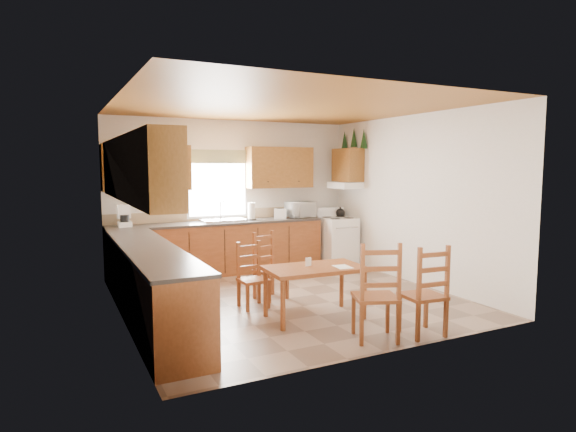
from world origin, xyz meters
name	(u,v)px	position (x,y,z in m)	size (l,w,h in m)	color
floor	(288,298)	(0.00, 0.00, 0.00)	(4.50, 4.50, 0.00)	#866E5C
ceiling	(288,106)	(0.00, 0.00, 2.70)	(4.50, 4.50, 0.00)	brown
wall_left	(120,211)	(-2.25, 0.00, 1.35)	(4.50, 4.50, 0.00)	silver
wall_right	(413,199)	(2.25, 0.00, 1.35)	(4.50, 4.50, 0.00)	silver
wall_back	(233,195)	(0.00, 2.25, 1.35)	(4.50, 4.50, 0.00)	silver
wall_front	(389,221)	(0.00, -2.25, 1.35)	(4.50, 4.50, 0.00)	silver
lower_cab_back	(219,249)	(-0.38, 1.95, 0.44)	(3.75, 0.60, 0.88)	brown
lower_cab_left	(150,286)	(-1.95, -0.15, 0.44)	(0.60, 3.60, 0.88)	brown
counter_back	(219,223)	(-0.38, 1.95, 0.90)	(3.75, 0.63, 0.04)	#39332F
counter_left	(149,248)	(-1.95, -0.15, 0.90)	(0.63, 3.60, 0.04)	#39332F
backsplash	(214,215)	(-0.38, 2.24, 1.01)	(3.75, 0.01, 0.18)	#9D8463
upper_cab_back_left	(147,168)	(-1.55, 2.08, 1.85)	(1.41, 0.33, 0.75)	brown
upper_cab_back_right	(280,168)	(0.86, 2.08, 1.85)	(1.25, 0.33, 0.75)	brown
upper_cab_left	(134,169)	(-2.08, -0.15, 1.85)	(0.33, 3.60, 0.75)	brown
upper_cab_stove	(348,165)	(2.08, 1.65, 1.90)	(0.33, 0.62, 0.62)	brown
range_hood	(345,185)	(2.03, 1.65, 1.52)	(0.44, 0.62, 0.12)	white
window_frame	(218,185)	(-0.30, 2.22, 1.55)	(1.13, 0.02, 1.18)	white
window_pane	(218,185)	(-0.30, 2.21, 1.55)	(1.05, 0.01, 1.10)	white
window_valance	(218,157)	(-0.30, 2.19, 2.05)	(1.19, 0.01, 0.24)	#445D2E
sink_basin	(223,220)	(-0.30, 1.95, 0.94)	(0.75, 0.45, 0.04)	silver
pine_decal_a	(364,139)	(2.21, 1.33, 2.38)	(0.22, 0.22, 0.36)	#183E1C
pine_decal_b	(354,137)	(2.21, 1.65, 2.42)	(0.22, 0.22, 0.36)	#183E1C
pine_decal_c	(345,140)	(2.21, 1.97, 2.38)	(0.22, 0.22, 0.36)	#183E1C
stove	(338,242)	(1.88, 1.66, 0.44)	(0.60, 0.62, 0.89)	white
coffeemaker	(124,216)	(-1.94, 1.95, 1.09)	(0.20, 0.24, 0.34)	white
paper_towel	(252,211)	(0.23, 1.94, 1.08)	(0.13, 0.13, 0.31)	white
toaster	(280,214)	(0.80, 1.93, 1.01)	(0.22, 0.14, 0.18)	white
microwave	(301,210)	(1.23, 1.95, 1.07)	(0.49, 0.35, 0.29)	white
dining_table	(315,292)	(-0.09, -0.93, 0.32)	(1.21, 0.69, 0.65)	brown
chair_near_left	(376,291)	(0.13, -1.87, 0.54)	(0.45, 0.43, 1.08)	brown
chair_near_right	(423,290)	(0.70, -1.99, 0.51)	(0.43, 0.41, 1.02)	brown
chair_far_left	(253,276)	(-0.61, -0.18, 0.43)	(0.36, 0.35, 0.86)	brown
chair_far_right	(271,266)	(-0.23, 0.09, 0.47)	(0.40, 0.38, 0.94)	brown
table_paper	(343,267)	(0.21, -1.10, 0.65)	(0.19, 0.25, 0.00)	white
table_card	(308,262)	(-0.14, -0.86, 0.70)	(0.08, 0.02, 0.11)	white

